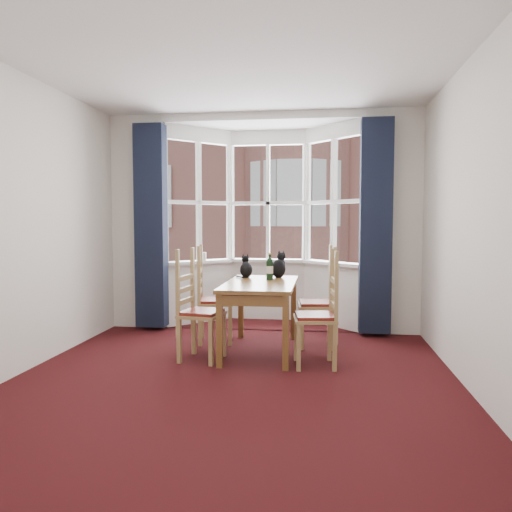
% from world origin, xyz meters
% --- Properties ---
extents(floor, '(4.50, 4.50, 0.00)m').
position_xyz_m(floor, '(0.00, 0.00, 0.00)').
color(floor, black).
rests_on(floor, ground).
extents(ceiling, '(4.50, 4.50, 0.00)m').
position_xyz_m(ceiling, '(0.00, 0.00, 2.80)').
color(ceiling, white).
rests_on(ceiling, floor).
extents(wall_left, '(0.00, 4.50, 4.50)m').
position_xyz_m(wall_left, '(-2.00, 0.00, 1.40)').
color(wall_left, silver).
rests_on(wall_left, floor).
extents(wall_right, '(0.00, 4.50, 4.50)m').
position_xyz_m(wall_right, '(2.00, 0.00, 1.40)').
color(wall_right, silver).
rests_on(wall_right, floor).
extents(wall_near, '(4.00, 0.00, 4.00)m').
position_xyz_m(wall_near, '(0.00, -2.25, 1.40)').
color(wall_near, silver).
rests_on(wall_near, floor).
extents(wall_back_pier_left, '(0.70, 0.12, 2.80)m').
position_xyz_m(wall_back_pier_left, '(-1.65, 2.25, 1.40)').
color(wall_back_pier_left, silver).
rests_on(wall_back_pier_left, floor).
extents(wall_back_pier_right, '(0.70, 0.12, 2.80)m').
position_xyz_m(wall_back_pier_right, '(1.65, 2.25, 1.40)').
color(wall_back_pier_right, silver).
rests_on(wall_back_pier_right, floor).
extents(bay_window, '(2.76, 0.94, 2.80)m').
position_xyz_m(bay_window, '(0.00, 2.75, 1.40)').
color(bay_window, white).
rests_on(bay_window, floor).
extents(curtain_left, '(0.38, 0.22, 2.60)m').
position_xyz_m(curtain_left, '(-1.42, 2.07, 1.35)').
color(curtain_left, black).
rests_on(curtain_left, floor).
extents(curtain_right, '(0.38, 0.22, 2.60)m').
position_xyz_m(curtain_right, '(1.42, 2.07, 1.35)').
color(curtain_right, black).
rests_on(curtain_right, floor).
extents(dining_table, '(0.74, 1.38, 0.76)m').
position_xyz_m(dining_table, '(0.12, 1.15, 0.66)').
color(dining_table, brown).
rests_on(dining_table, floor).
extents(chair_left_near, '(0.46, 0.48, 0.92)m').
position_xyz_m(chair_left_near, '(-0.52, 0.77, 0.47)').
color(chair_left_near, '#A3874F').
rests_on(chair_left_near, floor).
extents(chair_left_far, '(0.47, 0.48, 0.92)m').
position_xyz_m(chair_left_far, '(-0.54, 1.49, 0.47)').
color(chair_left_far, '#A3874F').
rests_on(chair_left_far, floor).
extents(chair_right_near, '(0.45, 0.46, 0.92)m').
position_xyz_m(chair_right_near, '(0.80, 0.71, 0.47)').
color(chair_right_near, '#A3874F').
rests_on(chair_right_near, floor).
extents(chair_right_far, '(0.44, 0.46, 0.92)m').
position_xyz_m(chair_right_far, '(0.81, 1.48, 0.47)').
color(chair_right_far, '#A3874F').
rests_on(chair_right_far, floor).
extents(cat_left, '(0.19, 0.23, 0.28)m').
position_xyz_m(cat_left, '(-0.10, 1.58, 0.87)').
color(cat_left, black).
rests_on(cat_left, dining_table).
extents(cat_right, '(0.23, 0.27, 0.32)m').
position_xyz_m(cat_right, '(0.28, 1.63, 0.88)').
color(cat_right, black).
rests_on(cat_right, dining_table).
extents(wine_bottle, '(0.08, 0.08, 0.30)m').
position_xyz_m(wine_bottle, '(0.19, 1.38, 0.89)').
color(wine_bottle, black).
rests_on(wine_bottle, dining_table).
extents(candle_tall, '(0.06, 0.06, 0.11)m').
position_xyz_m(candle_tall, '(-0.85, 2.60, 0.93)').
color(candle_tall, white).
rests_on(candle_tall, bay_window).
extents(street, '(80.00, 80.00, 0.00)m').
position_xyz_m(street, '(0.00, 32.25, -6.00)').
color(street, '#333335').
rests_on(street, ground).
extents(tenement_building, '(18.40, 7.80, 15.20)m').
position_xyz_m(tenement_building, '(0.00, 14.01, 1.60)').
color(tenement_building, '#9D5E51').
rests_on(tenement_building, street).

